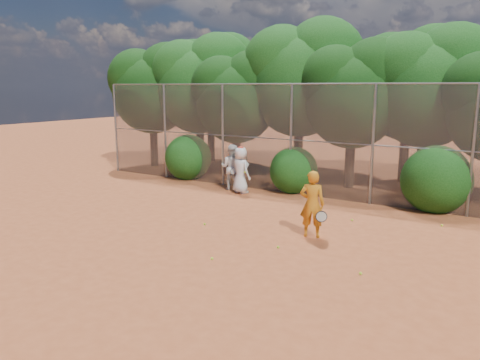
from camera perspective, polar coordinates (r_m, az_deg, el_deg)
The scene contains 23 objects.
ground at distance 12.03m, azimuth -2.29°, elevation -7.64°, with size 80.00×80.00×0.00m, color #9F4924.
fence_back at distance 16.83m, azimuth 8.93°, elevation 4.86°, with size 20.05×0.09×4.03m.
tree_0 at distance 23.57m, azimuth -10.53°, elevation 11.21°, with size 4.38×3.81×6.00m.
tree_1 at distance 22.37m, azimuth -4.81°, elevation 11.96°, with size 4.64×4.03×6.35m.
tree_2 at distance 20.37m, azimuth -0.28°, elevation 10.43°, with size 3.99×3.47×5.47m.
tree_3 at distance 20.06m, azimuth 7.53°, elevation 12.64°, with size 4.89×4.26×6.70m.
tree_4 at distance 18.58m, azimuth 13.80°, elevation 10.55°, with size 4.19×3.64×5.73m.
tree_5 at distance 18.73m, azimuth 22.06°, elevation 10.95°, with size 4.51×3.92×6.17m.
tree_9 at distance 24.82m, azimuth -3.46°, elevation 12.32°, with size 4.83×4.20×6.62m.
tree_10 at distance 22.49m, azimuth 7.58°, elevation 13.08°, with size 5.15×4.48×7.06m.
tree_11 at distance 20.50m, azimuth 20.11°, elevation 11.38°, with size 4.64×4.03×6.35m.
bush_0 at distance 20.23m, azimuth -6.33°, elevation 3.00°, with size 2.00×2.00×2.00m, color #113F0F.
bush_1 at distance 17.62m, azimuth 6.57°, elevation 1.43°, with size 1.80×1.80×1.80m, color #113F0F.
bush_2 at distance 16.12m, azimuth 22.83°, elevation 0.40°, with size 2.20×2.20×2.20m, color #113F0F.
player_yellow at distance 12.39m, azimuth 8.79°, elevation -2.92°, with size 0.89×0.62×1.78m.
player_teen at distance 17.33m, azimuth 0.09°, elevation 1.24°, with size 0.98×0.81×1.75m.
player_white at distance 17.90m, azimuth -1.05°, elevation 1.58°, with size 0.99×0.85×1.75m.
ball_0 at distance 11.64m, azimuth 4.66°, elevation -8.16°, with size 0.07×0.07×0.07m, color #B7DD28.
ball_1 at distance 14.26m, azimuth 13.51°, elevation -4.76°, with size 0.07×0.07×0.07m, color #B7DD28.
ball_2 at distance 10.90m, azimuth -3.43°, elevation -9.54°, with size 0.07×0.07×0.07m, color #B7DD28.
ball_3 at distance 10.39m, azimuth 14.47°, elevation -10.96°, with size 0.07×0.07×0.07m, color #B7DD28.
ball_4 at distance 13.51m, azimuth -4.34°, elevation -5.37°, with size 0.07×0.07×0.07m, color #B7DD28.
ball_5 at distance 14.53m, azimuth 23.40°, elevation -5.10°, with size 0.07×0.07×0.07m, color #B7DD28.
Camera 1 is at (6.43, -9.39, 3.92)m, focal length 35.00 mm.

